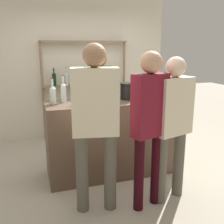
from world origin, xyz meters
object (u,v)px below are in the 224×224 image
object	(u,v)px
counter_bottle_0	(63,92)
cork_jar	(84,100)
counter_bottle_4	(114,95)
wine_glass	(158,88)
counter_bottle_2	(87,90)
counter_bottle_3	(112,91)
counter_bottle_5	(151,91)
ice_bucket	(128,91)
customer_center	(149,118)
customer_right	(173,119)
server_behind_counter	(100,96)
counter_bottle_1	(53,94)
customer_left	(95,117)

from	to	relation	value
counter_bottle_0	cork_jar	bearing A→B (deg)	-48.36
counter_bottle_4	wine_glass	world-z (taller)	counter_bottle_4
counter_bottle_2	cork_jar	world-z (taller)	counter_bottle_2
counter_bottle_3	cork_jar	world-z (taller)	counter_bottle_3
counter_bottle_5	wine_glass	world-z (taller)	counter_bottle_5
wine_glass	ice_bucket	size ratio (longest dim) A/B	0.66
customer_center	ice_bucket	bearing A→B (deg)	-23.33
cork_jar	ice_bucket	bearing A→B (deg)	14.01
wine_glass	counter_bottle_0	bearing A→B (deg)	-176.61
counter_bottle_0	cork_jar	xyz separation A→B (m)	(0.22, -0.25, -0.07)
customer_right	counter_bottle_3	bearing A→B (deg)	7.45
cork_jar	counter_bottle_4	bearing A→B (deg)	-13.25
ice_bucket	server_behind_counter	size ratio (longest dim) A/B	0.14
wine_glass	customer_right	xyz separation A→B (m)	(-0.36, -1.08, -0.19)
customer_right	counter_bottle_0	bearing A→B (deg)	31.58
counter_bottle_1	counter_bottle_2	bearing A→B (deg)	8.85
counter_bottle_0	counter_bottle_3	xyz separation A→B (m)	(0.67, -0.03, -0.01)
customer_right	customer_left	distance (m)	0.90
server_behind_counter	customer_left	xyz separation A→B (m)	(-0.50, -1.61, 0.08)
ice_bucket	cork_jar	xyz separation A→B (m)	(-0.67, -0.17, -0.05)
counter_bottle_0	customer_left	distance (m)	0.97
counter_bottle_2	server_behind_counter	distance (m)	0.79
wine_glass	cork_jar	size ratio (longest dim) A/B	1.17
counter_bottle_3	counter_bottle_4	bearing A→B (deg)	-101.69
ice_bucket	customer_right	world-z (taller)	customer_right
counter_bottle_4	customer_left	world-z (taller)	customer_left
counter_bottle_1	counter_bottle_2	world-z (taller)	counter_bottle_2
counter_bottle_0	counter_bottle_1	size ratio (longest dim) A/B	1.07
counter_bottle_2	cork_jar	bearing A→B (deg)	-111.73
wine_glass	counter_bottle_2	bearing A→B (deg)	-175.69
counter_bottle_3	customer_right	world-z (taller)	customer_right
counter_bottle_1	counter_bottle_5	distance (m)	1.32
customer_center	wine_glass	bearing A→B (deg)	-46.35
counter_bottle_4	counter_bottle_0	bearing A→B (deg)	150.56
counter_bottle_3	cork_jar	bearing A→B (deg)	-153.71
server_behind_counter	customer_left	size ratio (longest dim) A/B	0.93
ice_bucket	cork_jar	distance (m)	0.70
cork_jar	customer_left	size ratio (longest dim) A/B	0.07
counter_bottle_2	customer_center	size ratio (longest dim) A/B	0.21
counter_bottle_2	customer_right	bearing A→B (deg)	-52.48
wine_glass	cork_jar	distance (m)	1.27
customer_left	counter_bottle_2	bearing A→B (deg)	3.30
counter_bottle_0	counter_bottle_3	size ratio (longest dim) A/B	1.11
customer_right	server_behind_counter	distance (m)	1.70
server_behind_counter	customer_center	size ratio (longest dim) A/B	0.98
counter_bottle_4	cork_jar	xyz separation A→B (m)	(-0.38, 0.09, -0.05)
cork_jar	customer_center	bearing A→B (deg)	-56.39
customer_left	server_behind_counter	bearing A→B (deg)	-6.17
wine_glass	customer_center	world-z (taller)	customer_center
wine_glass	customer_center	bearing A→B (deg)	-120.98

